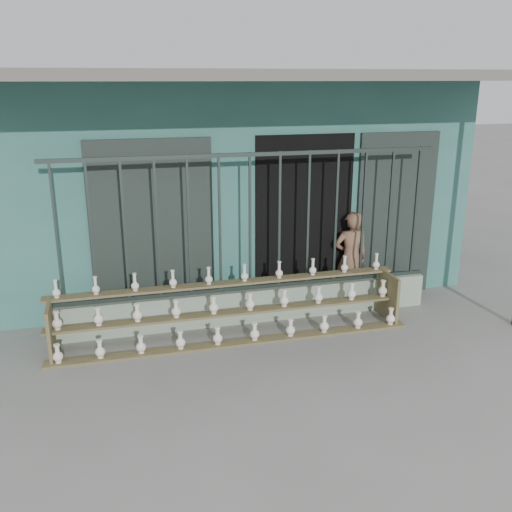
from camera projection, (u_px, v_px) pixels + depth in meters
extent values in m
plane|color=slate|center=(278.00, 365.00, 6.47)|extent=(60.00, 60.00, 0.00)
cube|color=#31675E|center=(208.00, 169.00, 9.96)|extent=(7.00, 5.00, 3.20)
cube|color=black|center=(303.00, 221.00, 8.01)|extent=(1.40, 0.12, 2.40)
cube|color=black|center=(152.00, 231.00, 7.47)|extent=(1.60, 0.08, 2.40)
cube|color=black|center=(395.00, 216.00, 8.32)|extent=(1.20, 0.08, 2.40)
cube|color=#59544C|center=(252.00, 75.00, 6.64)|extent=(7.40, 2.00, 0.12)
cube|color=gray|center=(250.00, 305.00, 7.61)|extent=(5.00, 0.20, 0.45)
cube|color=#283330|center=(56.00, 235.00, 6.70)|extent=(0.03, 0.03, 1.80)
cube|color=#283330|center=(91.00, 233.00, 6.79)|extent=(0.03, 0.03, 1.80)
cube|color=#283330|center=(125.00, 231.00, 6.89)|extent=(0.03, 0.03, 1.80)
cube|color=#283330|center=(157.00, 229.00, 6.98)|extent=(0.03, 0.03, 1.80)
cube|color=#283330|center=(189.00, 227.00, 7.08)|extent=(0.03, 0.03, 1.80)
cube|color=#283330|center=(220.00, 225.00, 7.17)|extent=(0.03, 0.03, 1.80)
cube|color=#283330|center=(250.00, 223.00, 7.27)|extent=(0.03, 0.03, 1.80)
cube|color=#283330|center=(279.00, 221.00, 7.36)|extent=(0.03, 0.03, 1.80)
cube|color=#283330|center=(308.00, 219.00, 7.46)|extent=(0.03, 0.03, 1.80)
cube|color=#283330|center=(336.00, 218.00, 7.56)|extent=(0.03, 0.03, 1.80)
cube|color=#283330|center=(363.00, 216.00, 7.65)|extent=(0.03, 0.03, 1.80)
cube|color=#283330|center=(389.00, 214.00, 7.75)|extent=(0.03, 0.03, 1.80)
cube|color=#283330|center=(415.00, 212.00, 7.84)|extent=(0.03, 0.03, 1.80)
cube|color=#283330|center=(250.00, 154.00, 7.01)|extent=(5.00, 0.04, 0.05)
cube|color=#283330|center=(250.00, 287.00, 7.53)|extent=(5.00, 0.04, 0.05)
cube|color=brown|center=(236.00, 343.00, 6.99)|extent=(4.50, 0.18, 0.03)
cube|color=brown|center=(232.00, 313.00, 7.13)|extent=(4.50, 0.18, 0.03)
cube|color=brown|center=(227.00, 283.00, 7.27)|extent=(4.50, 0.18, 0.03)
cube|color=brown|center=(51.00, 331.00, 6.60)|extent=(0.04, 0.55, 0.64)
cube|color=brown|center=(388.00, 296.00, 7.65)|extent=(0.04, 0.55, 0.64)
imported|color=brown|center=(351.00, 258.00, 8.11)|extent=(0.52, 0.37, 1.34)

